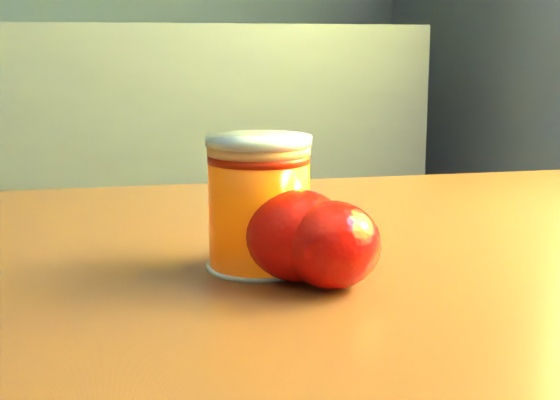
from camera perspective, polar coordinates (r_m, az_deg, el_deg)
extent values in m
cube|color=brown|center=(0.69, 5.93, -4.64)|extent=(0.96, 0.70, 0.04)
cylinder|color=#FF5705|center=(0.60, -1.54, -0.85)|extent=(0.08, 0.08, 0.09)
cylinder|color=#FEAF68|center=(0.59, -1.56, 3.70)|extent=(0.08, 0.08, 0.01)
cylinder|color=silver|center=(0.59, -1.57, 4.29)|extent=(0.08, 0.08, 0.01)
ellipsoid|color=red|center=(0.57, 1.28, -2.58)|extent=(0.09, 0.09, 0.07)
ellipsoid|color=red|center=(0.63, 1.96, -2.00)|extent=(0.06, 0.06, 0.05)
ellipsoid|color=red|center=(0.55, 3.80, -3.27)|extent=(0.09, 0.09, 0.06)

